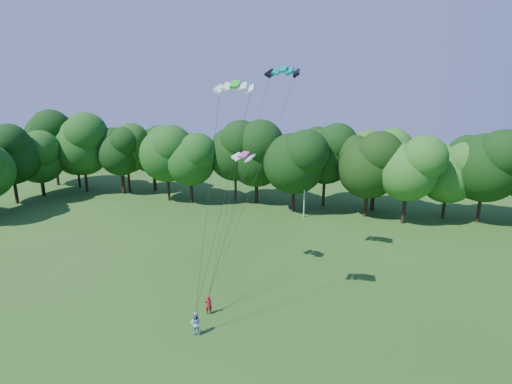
% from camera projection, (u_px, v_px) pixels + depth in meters
% --- Properties ---
extents(ground, '(160.00, 160.00, 0.00)m').
position_uv_depth(ground, '(202.00, 377.00, 23.92)').
color(ground, '#224D15').
rests_on(ground, ground).
extents(utility_pole, '(1.44, 0.48, 7.36)m').
position_uv_depth(utility_pole, '(304.00, 190.00, 52.54)').
color(utility_pole, '#ADADA4').
rests_on(utility_pole, ground).
extents(kite_flyer_left, '(0.66, 0.56, 1.54)m').
position_uv_depth(kite_flyer_left, '(209.00, 305.00, 30.40)').
color(kite_flyer_left, '#B11624').
rests_on(kite_flyer_left, ground).
extents(kite_flyer_right, '(0.90, 0.74, 1.71)m').
position_uv_depth(kite_flyer_right, '(196.00, 323.00, 27.88)').
color(kite_flyer_right, '#A1BBDF').
rests_on(kite_flyer_right, ground).
extents(kite_teal, '(2.89, 1.34, 0.68)m').
position_uv_depth(kite_teal, '(283.00, 69.00, 33.69)').
color(kite_teal, '#04827B').
rests_on(kite_teal, ground).
extents(kite_green, '(2.69, 1.51, 0.56)m').
position_uv_depth(kite_green, '(235.00, 84.00, 25.42)').
color(kite_green, '#21D51F').
rests_on(kite_green, ground).
extents(kite_pink, '(2.23, 1.55, 0.48)m').
position_uv_depth(kite_pink, '(244.00, 155.00, 34.48)').
color(kite_pink, '#D13A97').
rests_on(kite_pink, ground).
extents(tree_back_west, '(8.11, 8.11, 11.79)m').
position_uv_depth(tree_back_west, '(126.00, 148.00, 64.47)').
color(tree_back_west, black).
rests_on(tree_back_west, ground).
extents(tree_back_center, '(8.66, 8.66, 12.60)m').
position_uv_depth(tree_back_center, '(369.00, 159.00, 51.88)').
color(tree_back_center, '#301D13').
rests_on(tree_back_center, ground).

